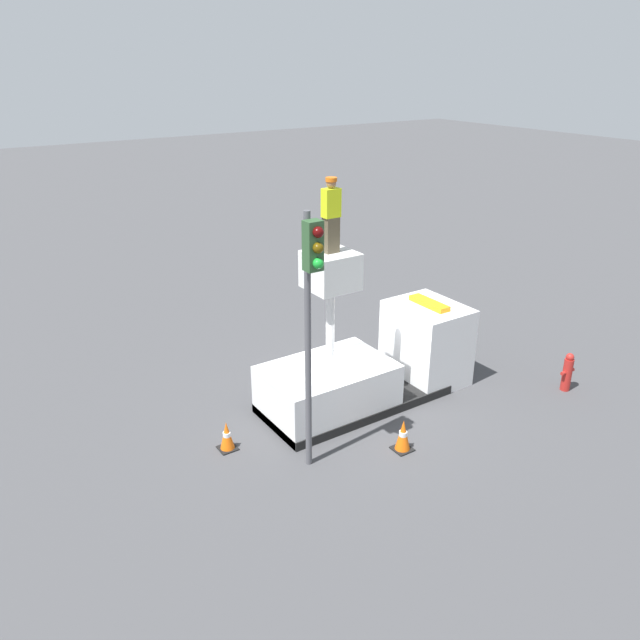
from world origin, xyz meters
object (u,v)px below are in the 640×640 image
Objects in this scene: traffic_light_pole at (311,297)px; traffic_cone_curbside at (403,436)px; traffic_cone_rear at (227,436)px; bucket_truck at (372,365)px; worker at (331,215)px; fire_hydrant at (567,372)px.

traffic_light_pole is 7.31× the size of traffic_cone_curbside.
traffic_cone_rear is 4.13m from traffic_cone_curbside.
bucket_truck is at bearing 0.96° from traffic_cone_rear.
worker is 5.70m from traffic_cone_rear.
bucket_truck is 4.38m from traffic_cone_rear.
traffic_cone_curbside is at bearing -110.74° from bucket_truck.
worker is at bearing 1.40° from traffic_cone_rear.
traffic_light_pole reaches higher than traffic_cone_rear.
fire_hydrant is at bearing -16.04° from traffic_cone_rear.
bucket_truck is 7.37× the size of traffic_cone_curbside.
bucket_truck is at bearing 30.00° from traffic_light_pole.
traffic_cone_curbside is (3.43, -2.31, 0.03)m from traffic_cone_rear.
bucket_truck is 8.07× the size of traffic_cone_rear.
fire_hydrant is (7.79, -0.93, -3.57)m from traffic_light_pole.
bucket_truck reaches higher than traffic_cone_rear.
fire_hydrant is at bearing -6.85° from traffic_light_pole.
bucket_truck is 3.37× the size of worker.
traffic_light_pole is 4.34m from traffic_cone_curbside.
traffic_cone_rear is at bearing -179.04° from bucket_truck.
traffic_cone_curbside is (-0.90, -2.38, -0.58)m from bucket_truck.
fire_hydrant reaches higher than traffic_cone_curbside.
worker is at bearing 46.21° from traffic_light_pole.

